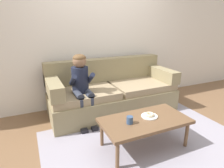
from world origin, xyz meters
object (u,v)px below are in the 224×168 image
at_px(donut, 149,114).
at_px(mug, 130,120).
at_px(toy_controller, 160,124).
at_px(coffee_table, 145,122).
at_px(person_child, 82,83).
at_px(couch, 112,93).

bearing_deg(donut, mug, -171.77).
height_order(donut, toy_controller, donut).
bearing_deg(coffee_table, mug, -177.30).
xyz_separation_m(coffee_table, donut, (0.09, 0.04, 0.07)).
bearing_deg(person_child, couch, 18.68).
bearing_deg(person_child, coffee_table, -60.61).
bearing_deg(toy_controller, mug, 173.55).
height_order(coffee_table, mug, mug).
bearing_deg(toy_controller, coffee_table, -178.87).
distance_m(couch, toy_controller, 0.99).
bearing_deg(couch, mug, -104.18).
height_order(couch, toy_controller, couch).
relative_size(couch, person_child, 2.01).
xyz_separation_m(coffee_table, toy_controller, (0.54, 0.35, -0.33)).
distance_m(couch, person_child, 0.72).
height_order(couch, coffee_table, couch).
bearing_deg(coffee_table, donut, 21.14).
height_order(coffee_table, toy_controller, coffee_table).
relative_size(coffee_table, toy_controller, 4.90).
bearing_deg(toy_controller, donut, -176.88).
relative_size(person_child, toy_controller, 4.87).
bearing_deg(donut, coffee_table, -158.86).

